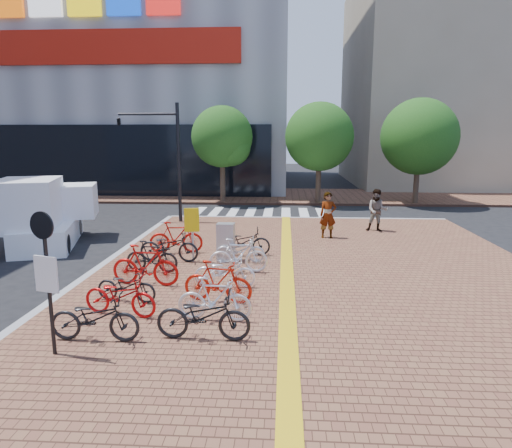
# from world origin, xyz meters

# --- Properties ---
(ground) EXTENTS (120.00, 120.00, 0.00)m
(ground) POSITION_xyz_m (0.00, 0.00, 0.00)
(ground) COLOR black
(ground) RESTS_ON ground
(sidewalk) EXTENTS (14.00, 34.00, 0.15)m
(sidewalk) POSITION_xyz_m (3.00, -5.00, 0.07)
(sidewalk) COLOR brown
(sidewalk) RESTS_ON ground
(tactile_strip) EXTENTS (0.40, 34.00, 0.01)m
(tactile_strip) POSITION_xyz_m (2.00, -5.00, 0.16)
(tactile_strip) COLOR gold
(tactile_strip) RESTS_ON sidewalk
(kerb_north) EXTENTS (14.00, 0.25, 0.15)m
(kerb_north) POSITION_xyz_m (3.00, 12.00, 0.08)
(kerb_north) COLOR gray
(kerb_north) RESTS_ON ground
(far_sidewalk) EXTENTS (70.00, 8.00, 0.15)m
(far_sidewalk) POSITION_xyz_m (0.00, 21.00, 0.07)
(far_sidewalk) COLOR brown
(far_sidewalk) RESTS_ON ground
(department_store) EXTENTS (36.00, 24.27, 28.00)m
(department_store) POSITION_xyz_m (-15.99, 31.95, 13.98)
(department_store) COLOR gray
(department_store) RESTS_ON ground
(building_beige) EXTENTS (20.00, 18.00, 18.00)m
(building_beige) POSITION_xyz_m (18.00, 32.00, 9.00)
(building_beige) COLOR gray
(building_beige) RESTS_ON ground
(crosswalk) EXTENTS (7.50, 4.00, 0.01)m
(crosswalk) POSITION_xyz_m (0.50, 14.00, 0.01)
(crosswalk) COLOR silver
(crosswalk) RESTS_ON ground
(street_trees) EXTENTS (16.20, 4.60, 6.35)m
(street_trees) POSITION_xyz_m (5.04, 17.45, 4.10)
(street_trees) COLOR #38281E
(street_trees) RESTS_ON far_sidewalk
(bike_0) EXTENTS (1.85, 0.65, 0.97)m
(bike_0) POSITION_xyz_m (-1.92, -2.59, 0.64)
(bike_0) COLOR black
(bike_0) RESTS_ON sidewalk
(bike_1) EXTENTS (1.91, 0.98, 0.96)m
(bike_1) POSITION_xyz_m (-1.88, -1.25, 0.63)
(bike_1) COLOR red
(bike_1) RESTS_ON sidewalk
(bike_2) EXTENTS (1.65, 0.80, 0.83)m
(bike_2) POSITION_xyz_m (-2.04, -0.36, 0.57)
(bike_2) COLOR black
(bike_2) RESTS_ON sidewalk
(bike_3) EXTENTS (1.97, 0.73, 1.16)m
(bike_3) POSITION_xyz_m (-1.95, 0.93, 0.73)
(bike_3) COLOR red
(bike_3) RESTS_ON sidewalk
(bike_4) EXTENTS (1.67, 0.61, 0.98)m
(bike_4) POSITION_xyz_m (-2.13, 2.17, 0.64)
(bike_4) COLOR black
(bike_4) RESTS_ON sidewalk
(bike_5) EXTENTS (2.01, 0.79, 1.04)m
(bike_5) POSITION_xyz_m (-1.90, 3.39, 0.67)
(bike_5) COLOR black
(bike_5) RESTS_ON sidewalk
(bike_6) EXTENTS (1.94, 0.75, 1.13)m
(bike_6) POSITION_xyz_m (-1.93, 4.51, 0.72)
(bike_6) COLOR red
(bike_6) RESTS_ON sidewalk
(bike_7) EXTENTS (1.96, 0.74, 1.02)m
(bike_7) POSITION_xyz_m (0.27, -2.40, 0.66)
(bike_7) COLOR black
(bike_7) RESTS_ON sidewalk
(bike_8) EXTENTS (1.73, 0.60, 1.02)m
(bike_8) POSITION_xyz_m (0.35, -1.43, 0.66)
(bike_8) COLOR white
(bike_8) RESTS_ON sidewalk
(bike_9) EXTENTS (1.84, 0.82, 1.07)m
(bike_9) POSITION_xyz_m (0.26, -0.26, 0.68)
(bike_9) COLOR #B61C0D
(bike_9) RESTS_ON sidewalk
(bike_10) EXTENTS (1.70, 0.63, 0.89)m
(bike_10) POSITION_xyz_m (0.28, 0.91, 0.59)
(bike_10) COLOR white
(bike_10) RESTS_ON sidewalk
(bike_11) EXTENTS (1.82, 0.69, 1.07)m
(bike_11) POSITION_xyz_m (0.52, 2.26, 0.68)
(bike_11) COLOR white
(bike_11) RESTS_ON sidewalk
(bike_12) EXTENTS (1.65, 0.65, 0.85)m
(bike_12) POSITION_xyz_m (0.46, 3.41, 0.58)
(bike_12) COLOR silver
(bike_12) RESTS_ON sidewalk
(bike_13) EXTENTS (1.93, 0.83, 0.98)m
(bike_13) POSITION_xyz_m (0.49, 4.31, 0.64)
(bike_13) COLOR black
(bike_13) RESTS_ON sidewalk
(pedestrian_a) EXTENTS (0.73, 0.52, 1.88)m
(pedestrian_a) POSITION_xyz_m (3.68, 7.33, 1.09)
(pedestrian_a) COLOR gray
(pedestrian_a) RESTS_ON sidewalk
(pedestrian_b) EXTENTS (1.01, 0.85, 1.85)m
(pedestrian_b) POSITION_xyz_m (5.94, 8.79, 1.07)
(pedestrian_b) COLOR #474C5A
(pedestrian_b) RESTS_ON sidewalk
(utility_box) EXTENTS (0.59, 0.44, 1.26)m
(utility_box) POSITION_xyz_m (-0.04, 3.65, 0.78)
(utility_box) COLOR #AEAEB2
(utility_box) RESTS_ON sidewalk
(yellow_sign) EXTENTS (0.49, 0.15, 1.80)m
(yellow_sign) POSITION_xyz_m (-1.11, 3.39, 1.40)
(yellow_sign) COLOR #B7B7BC
(yellow_sign) RESTS_ON sidewalk
(notice_sign) EXTENTS (0.51, 0.19, 2.78)m
(notice_sign) POSITION_xyz_m (-2.47, -3.25, 1.91)
(notice_sign) COLOR black
(notice_sign) RESTS_ON sidewalk
(traffic_light_pole) EXTENTS (3.02, 1.16, 5.62)m
(traffic_light_pole) POSITION_xyz_m (-4.44, 10.53, 4.03)
(traffic_light_pole) COLOR black
(traffic_light_pole) RESTS_ON sidewalk
(box_truck) EXTENTS (3.28, 5.00, 2.68)m
(box_truck) POSITION_xyz_m (-7.38, 5.93, 1.26)
(box_truck) COLOR white
(box_truck) RESTS_ON ground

